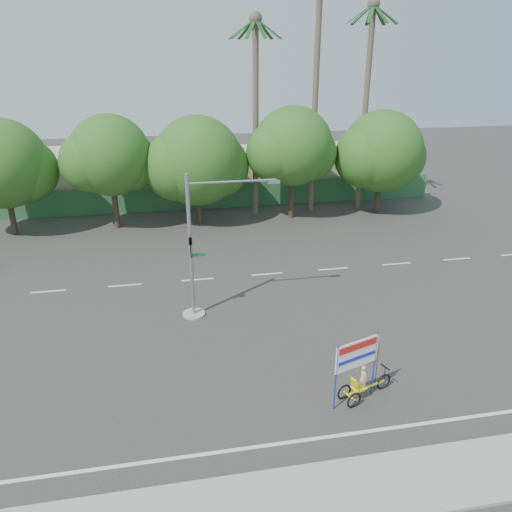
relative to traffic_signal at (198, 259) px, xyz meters
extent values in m
plane|color=#33302D|center=(2.20, -3.98, -2.92)|extent=(120.00, 120.00, 0.00)
cube|color=gray|center=(2.20, -11.48, -2.86)|extent=(50.00, 2.40, 0.12)
cube|color=#336B3D|center=(2.20, 17.52, -1.92)|extent=(38.00, 0.08, 2.00)
cube|color=beige|center=(-7.80, 22.02, -0.92)|extent=(12.00, 8.00, 4.00)
cube|color=beige|center=(10.20, 22.02, -1.12)|extent=(14.00, 8.00, 3.60)
cylinder|color=#473828|center=(-11.80, 14.02, -1.16)|extent=(0.40, 0.40, 3.52)
sphere|color=#1F5719|center=(-11.80, 14.02, 2.04)|extent=(6.00, 6.00, 6.00)
sphere|color=#1F5719|center=(-10.45, 14.32, 1.48)|extent=(4.32, 4.32, 4.32)
cylinder|color=#473828|center=(-4.80, 14.02, -1.05)|extent=(0.40, 0.40, 3.74)
sphere|color=#1F5719|center=(-4.80, 14.02, 2.35)|extent=(5.60, 5.60, 5.60)
sphere|color=#1F5719|center=(-3.54, 14.32, 1.76)|extent=(4.03, 4.03, 4.03)
sphere|color=#1F5719|center=(-6.06, 13.77, 2.01)|extent=(4.26, 4.26, 4.26)
cylinder|color=#473828|center=(1.20, 14.02, -1.27)|extent=(0.40, 0.40, 3.30)
sphere|color=#1F5719|center=(1.20, 14.02, 1.73)|extent=(6.40, 6.40, 6.40)
sphere|color=#1F5719|center=(2.64, 14.32, 1.21)|extent=(4.61, 4.61, 4.61)
sphere|color=#1F5719|center=(-0.24, 13.77, 1.43)|extent=(4.86, 4.86, 4.86)
cylinder|color=#473828|center=(8.20, 14.02, -0.98)|extent=(0.40, 0.40, 3.87)
sphere|color=#1F5719|center=(8.20, 14.02, 2.54)|extent=(5.80, 5.80, 5.80)
sphere|color=#1F5719|center=(9.50, 14.32, 1.92)|extent=(4.18, 4.18, 4.18)
sphere|color=#1F5719|center=(6.89, 13.77, 2.19)|extent=(4.41, 4.41, 4.41)
cylinder|color=#473828|center=(15.20, 14.02, -1.20)|extent=(0.40, 0.40, 3.43)
sphere|color=#1F5719|center=(15.20, 14.02, 1.92)|extent=(6.20, 6.20, 6.20)
sphere|color=#1F5719|center=(16.59, 14.32, 1.37)|extent=(4.46, 4.46, 4.46)
sphere|color=#1F5719|center=(13.80, 13.77, 1.61)|extent=(4.71, 4.71, 4.71)
cylinder|color=#70604C|center=(10.20, 15.52, 5.58)|extent=(0.44, 0.44, 17.00)
cylinder|color=#70604C|center=(14.20, 15.52, 4.58)|extent=(0.44, 0.44, 15.00)
sphere|color=#70604C|center=(14.20, 15.52, 12.08)|extent=(0.90, 0.90, 0.90)
cube|color=#1C4C21|center=(15.14, 15.52, 11.42)|extent=(1.91, 0.28, 1.36)
cube|color=#1C4C21|center=(14.92, 16.12, 11.42)|extent=(1.65, 1.44, 1.36)
cube|color=#1C4C21|center=(14.36, 16.44, 11.42)|extent=(0.61, 1.93, 1.36)
cube|color=#1C4C21|center=(13.73, 16.33, 11.42)|extent=(1.20, 1.80, 1.36)
cube|color=#1C4C21|center=(13.31, 15.84, 11.42)|extent=(1.89, 0.92, 1.36)
cube|color=#1C4C21|center=(13.31, 15.19, 11.42)|extent=(1.89, 0.92, 1.36)
cube|color=#1C4C21|center=(13.73, 14.70, 11.42)|extent=(1.20, 1.80, 1.36)
cube|color=#1C4C21|center=(14.36, 14.59, 11.42)|extent=(0.61, 1.93, 1.36)
cube|color=#1C4C21|center=(14.92, 14.91, 11.42)|extent=(1.65, 1.44, 1.36)
cylinder|color=#70604C|center=(5.70, 15.52, 4.08)|extent=(0.44, 0.44, 14.00)
sphere|color=#70604C|center=(5.70, 15.52, 11.08)|extent=(0.90, 0.90, 0.90)
cube|color=#1C4C21|center=(6.64, 15.52, 10.42)|extent=(1.91, 0.28, 1.36)
cube|color=#1C4C21|center=(6.42, 16.12, 10.42)|extent=(1.65, 1.44, 1.36)
cube|color=#1C4C21|center=(5.86, 16.44, 10.42)|extent=(0.61, 1.93, 1.36)
cube|color=#1C4C21|center=(5.23, 16.33, 10.42)|extent=(1.20, 1.80, 1.36)
cube|color=#1C4C21|center=(4.81, 15.84, 10.42)|extent=(1.89, 0.92, 1.36)
cube|color=#1C4C21|center=(4.81, 15.19, 10.42)|extent=(1.89, 0.92, 1.36)
cube|color=#1C4C21|center=(5.23, 14.70, 10.42)|extent=(1.20, 1.80, 1.36)
cube|color=#1C4C21|center=(5.86, 14.59, 10.42)|extent=(0.61, 1.93, 1.36)
cube|color=#1C4C21|center=(6.42, 14.91, 10.42)|extent=(1.65, 1.44, 1.36)
cylinder|color=gray|center=(-0.30, 0.02, -2.87)|extent=(1.10, 1.10, 0.10)
cylinder|color=gray|center=(-0.30, 0.02, 0.58)|extent=(0.18, 0.18, 7.00)
cylinder|color=gray|center=(1.70, 0.02, 3.63)|extent=(4.00, 0.10, 0.10)
cube|color=gray|center=(3.60, 0.02, 3.53)|extent=(0.55, 0.20, 0.12)
imported|color=black|center=(-0.30, -0.20, 0.68)|extent=(0.16, 0.20, 1.00)
cube|color=#14662D|center=(0.05, 0.02, 0.23)|extent=(0.70, 0.04, 0.18)
torus|color=black|center=(6.39, -7.08, -2.62)|extent=(0.66, 0.29, 0.67)
torus|color=black|center=(4.71, -7.36, -2.64)|extent=(0.61, 0.27, 0.63)
torus|color=black|center=(4.89, -7.89, -2.64)|extent=(0.61, 0.27, 0.63)
cube|color=yellow|center=(5.60, -7.35, -2.56)|extent=(1.61, 0.60, 0.06)
cube|color=yellow|center=(4.80, -7.62, -2.62)|extent=(0.25, 0.58, 0.05)
cube|color=yellow|center=(5.22, -7.48, -2.42)|extent=(0.60, 0.55, 0.06)
cube|color=yellow|center=(4.97, -7.57, -2.15)|extent=(0.35, 0.47, 0.54)
cylinder|color=black|center=(6.39, -7.08, -2.23)|extent=(0.04, 0.04, 0.54)
cube|color=black|center=(6.39, -7.08, -1.96)|extent=(0.18, 0.43, 0.04)
imported|color=#CCB284|center=(5.36, -7.43, -2.05)|extent=(0.37, 0.45, 1.07)
cylinder|color=#1C27D6|center=(4.15, -7.85, -1.58)|extent=(0.07, 0.07, 2.67)
cylinder|color=#1C27D6|center=(5.83, -7.27, -1.58)|extent=(0.07, 0.07, 2.67)
cube|color=white|center=(4.99, -7.56, -0.89)|extent=(1.79, 0.66, 1.09)
cube|color=red|center=(5.00, -7.59, -0.55)|extent=(1.59, 0.56, 0.26)
cube|color=#1C27D6|center=(5.00, -7.59, -1.04)|extent=(1.59, 0.56, 0.14)
cylinder|color=black|center=(5.97, -7.22, -1.88)|extent=(0.03, 0.03, 2.08)
cube|color=red|center=(5.64, -7.33, -1.24)|extent=(0.83, 0.30, 0.65)
camera|label=1|loc=(-1.31, -21.59, 9.07)|focal=35.00mm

